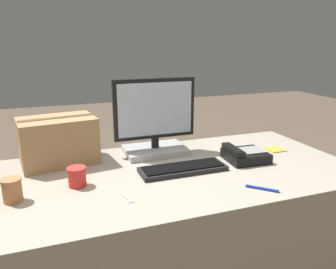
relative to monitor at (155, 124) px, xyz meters
name	(u,v)px	position (x,y,z in m)	size (l,w,h in m)	color
office_desk	(177,235)	(0.03, -0.28, -0.54)	(1.80, 0.90, 0.74)	#A89E8E
monitor	(155,124)	(0.00, 0.00, 0.00)	(0.46, 0.24, 0.43)	#B7B7B7
keyboard	(183,168)	(0.05, -0.30, -0.16)	(0.43, 0.15, 0.03)	black
desk_phone	(244,155)	(0.42, -0.28, -0.14)	(0.22, 0.20, 0.08)	black
paper_cup_left	(12,190)	(-0.72, -0.36, -0.12)	(0.08, 0.08, 0.10)	#BC7547
paper_cup_right	(77,177)	(-0.46, -0.30, -0.13)	(0.08, 0.08, 0.09)	red
spoon	(127,198)	(-0.28, -0.50, -0.17)	(0.05, 0.14, 0.00)	#B2B2B7
cardboard_box	(58,141)	(-0.52, 0.03, -0.05)	(0.41, 0.30, 0.25)	tan
pen_marker	(262,188)	(0.29, -0.62, -0.17)	(0.11, 0.11, 0.01)	#1933B2
sticky_note_pad	(275,149)	(0.68, -0.19, -0.17)	(0.10, 0.10, 0.01)	gold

